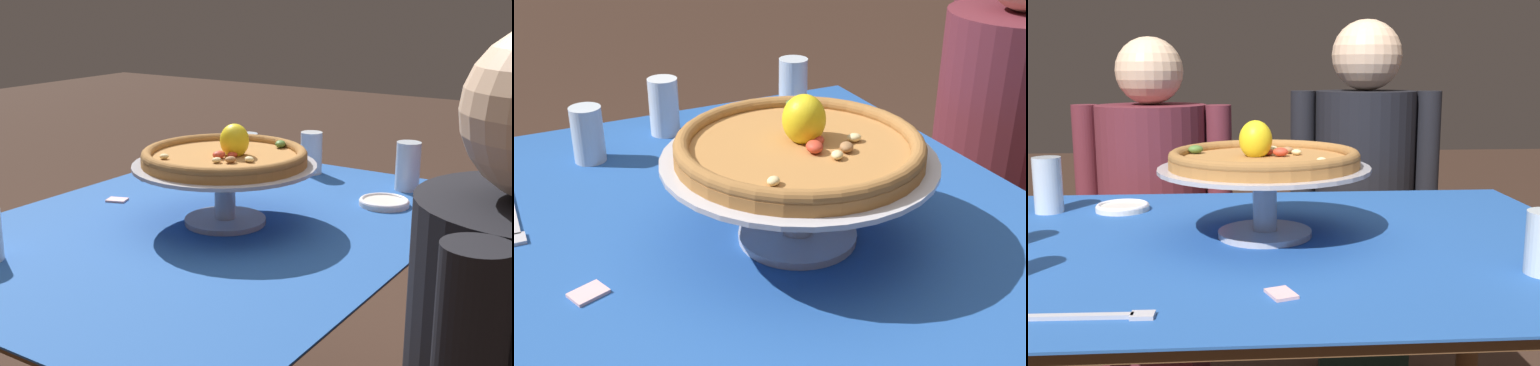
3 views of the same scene
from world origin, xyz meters
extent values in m
cylinder|color=brown|center=(-0.56, -0.39, 0.35)|extent=(0.06, 0.06, 0.71)
cylinder|color=brown|center=(-0.56, 0.39, 0.35)|extent=(0.06, 0.06, 0.71)
cube|color=brown|center=(0.00, 0.00, 0.72)|extent=(1.25, 0.91, 0.02)
cube|color=#23519E|center=(0.00, 0.00, 0.73)|extent=(1.29, 0.95, 0.00)
cylinder|color=#B7B7C1|center=(-0.02, 0.03, 0.74)|extent=(0.19, 0.19, 0.01)
cylinder|color=#B7B7C1|center=(-0.02, 0.03, 0.81)|extent=(0.05, 0.05, 0.12)
cylinder|color=#B7B7C1|center=(-0.02, 0.03, 0.87)|extent=(0.42, 0.42, 0.01)
cylinder|color=#AD753D|center=(-0.02, 0.03, 0.89)|extent=(0.38, 0.38, 0.02)
torus|color=olive|center=(-0.02, 0.03, 0.90)|extent=(0.38, 0.38, 0.02)
ellipsoid|color=#996B42|center=(0.03, 0.08, 0.90)|extent=(0.03, 0.03, 0.01)
ellipsoid|color=#4C7533|center=(-0.15, 0.09, 0.90)|extent=(0.04, 0.03, 0.02)
ellipsoid|color=beige|center=(0.09, -0.07, 0.90)|extent=(0.03, 0.03, 0.01)
ellipsoid|color=beige|center=(-0.02, 0.03, 0.90)|extent=(0.02, 0.02, 0.01)
ellipsoid|color=#C63D28|center=(-0.01, 0.05, 0.90)|extent=(0.03, 0.03, 0.01)
ellipsoid|color=beige|center=(-0.03, 0.04, 0.90)|extent=(0.03, 0.03, 0.01)
ellipsoid|color=#C63D28|center=(0.02, 0.03, 0.90)|extent=(0.04, 0.03, 0.02)
ellipsoid|color=beige|center=(0.01, 0.11, 0.90)|extent=(0.02, 0.02, 0.01)
ellipsoid|color=beige|center=(0.05, 0.05, 0.90)|extent=(0.03, 0.03, 0.01)
ellipsoid|color=yellow|center=(-0.03, 0.04, 0.93)|extent=(0.09, 0.09, 0.08)
cylinder|color=silver|center=(-0.45, -0.21, 0.79)|extent=(0.06, 0.06, 0.11)
cylinder|color=silver|center=(-0.45, -0.21, 0.76)|extent=(0.05, 0.05, 0.05)
cylinder|color=white|center=(-0.53, -0.03, 0.80)|extent=(0.06, 0.06, 0.12)
cylinder|color=silver|center=(-0.53, -0.03, 0.78)|extent=(0.06, 0.06, 0.09)
cylinder|color=silver|center=(-0.51, 0.27, 0.80)|extent=(0.07, 0.07, 0.13)
cylinder|color=silver|center=(-0.51, 0.27, 0.76)|extent=(0.06, 0.06, 0.06)
cylinder|color=silver|center=(-0.34, 0.28, 0.74)|extent=(0.12, 0.12, 0.01)
torus|color=white|center=(-0.34, 0.28, 0.75)|extent=(0.12, 0.12, 0.01)
cube|color=#B7B7C1|center=(-0.20, -0.38, 0.74)|extent=(0.03, 0.02, 0.01)
cube|color=beige|center=(-0.01, -0.31, 0.74)|extent=(0.05, 0.06, 0.00)
cube|color=maroon|center=(-0.34, 0.77, 0.23)|extent=(0.32, 0.35, 0.47)
cylinder|color=maroon|center=(-0.34, 0.77, 0.71)|extent=(0.38, 0.38, 0.49)
cylinder|color=maroon|center=(-0.55, 0.79, 0.75)|extent=(0.08, 0.08, 0.42)
camera|label=1|loc=(1.22, 0.92, 1.25)|focal=48.81mm
camera|label=2|loc=(0.80, -0.41, 1.30)|focal=47.66mm
camera|label=3|loc=(-0.06, -1.17, 1.06)|focal=43.03mm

